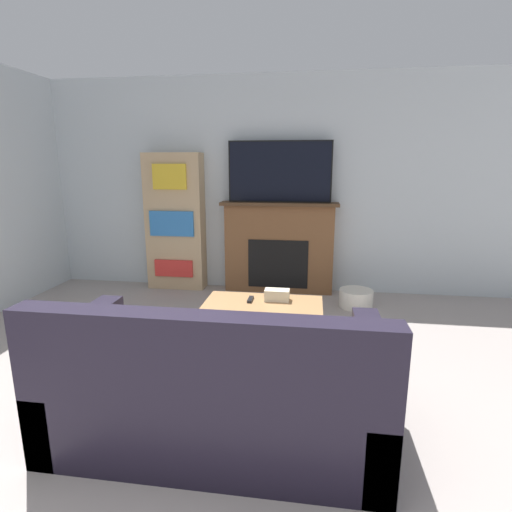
{
  "coord_description": "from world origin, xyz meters",
  "views": [
    {
      "loc": [
        0.65,
        -1.33,
        1.62
      ],
      "look_at": [
        0.12,
        2.39,
        0.75
      ],
      "focal_mm": 28.0,
      "sensor_mm": 36.0,
      "label": 1
    }
  ],
  "objects": [
    {
      "name": "coffee_table",
      "position": [
        0.24,
        1.99,
        0.37
      ],
      "size": [
        1.04,
        0.5,
        0.43
      ],
      "color": "#A87A4C",
      "rests_on": "ground_plane"
    },
    {
      "name": "tv",
      "position": [
        0.23,
        3.65,
        1.53
      ],
      "size": [
        1.27,
        0.03,
        0.75
      ],
      "color": "black",
      "rests_on": "fireplace"
    },
    {
      "name": "wall_back",
      "position": [
        0.0,
        3.81,
        1.35
      ],
      "size": [
        6.58,
        0.06,
        2.7
      ],
      "color": "silver",
      "rests_on": "ground_plane"
    },
    {
      "name": "tissue_box",
      "position": [
        0.35,
        2.06,
        0.48
      ],
      "size": [
        0.22,
        0.12,
        0.1
      ],
      "color": "beige",
      "rests_on": "coffee_table"
    },
    {
      "name": "remote_control",
      "position": [
        0.12,
        2.02,
        0.44
      ],
      "size": [
        0.04,
        0.15,
        0.02
      ],
      "color": "black",
      "rests_on": "coffee_table"
    },
    {
      "name": "storage_basket",
      "position": [
        1.17,
        3.2,
        0.1
      ],
      "size": [
        0.39,
        0.39,
        0.2
      ],
      "color": "silver",
      "rests_on": "ground_plane"
    },
    {
      "name": "fireplace",
      "position": [
        0.23,
        3.67,
        0.58
      ],
      "size": [
        1.48,
        0.28,
        1.16
      ],
      "color": "brown",
      "rests_on": "ground_plane"
    },
    {
      "name": "couch",
      "position": [
        0.12,
        0.72,
        0.31
      ],
      "size": [
        1.92,
        0.91,
        0.92
      ],
      "color": "black",
      "rests_on": "ground_plane"
    },
    {
      "name": "bookshelf",
      "position": [
        -1.13,
        3.65,
        0.88
      ],
      "size": [
        0.75,
        0.29,
        1.77
      ],
      "color": "tan",
      "rests_on": "ground_plane"
    }
  ]
}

